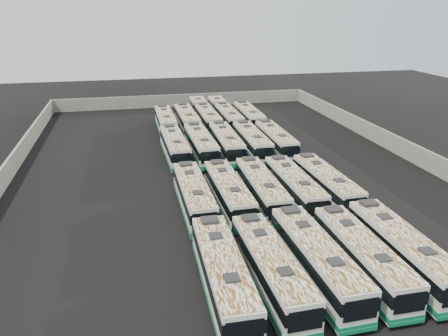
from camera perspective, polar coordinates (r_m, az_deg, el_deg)
ground at (r=46.04m, az=0.40°, el=-1.45°), size 140.00×140.00×0.00m
perimeter_wall at (r=45.64m, az=0.41°, el=-0.17°), size 45.20×73.20×2.20m
bus_front_far_left at (r=27.77m, az=-0.14°, el=-13.69°), size 2.50×11.11×3.12m
bus_front_left at (r=28.52m, az=6.14°, el=-12.92°), size 2.53×10.81×3.03m
bus_front_center at (r=29.74m, az=11.99°, el=-11.65°), size 2.59×11.14×3.13m
bus_front_right at (r=30.97m, az=17.53°, el=-10.95°), size 2.29×10.70×3.01m
bus_front_far_right at (r=32.49m, az=22.18°, el=-9.90°), size 2.40×11.07×3.12m
bus_midfront_far_left at (r=38.34m, az=-3.98°, el=-3.64°), size 2.38×10.84×3.05m
bus_midfront_left at (r=38.86m, az=0.56°, el=-3.27°), size 2.44×10.78×3.02m
bus_midfront_center at (r=39.77m, az=4.89°, el=-2.76°), size 2.46×10.84×3.04m
bus_midfront_right at (r=40.69m, az=9.12°, el=-2.43°), size 2.29×10.67×3.00m
bus_midfront_far_right at (r=41.85m, az=13.17°, el=-2.06°), size 2.51×10.76×3.02m
bus_midback_far_left at (r=51.81m, az=-6.45°, el=2.79°), size 2.58×10.92×3.06m
bus_midback_left at (r=52.12m, az=-3.05°, el=3.04°), size 2.55×11.15×3.13m
bus_midback_center at (r=52.79m, az=0.28°, el=3.29°), size 2.55×11.13×3.12m
bus_midback_right at (r=53.47m, az=3.64°, el=3.45°), size 2.46×10.94×3.07m
bus_midback_far_right at (r=54.39m, az=6.75°, el=3.61°), size 2.38×10.74×3.02m
bus_back_far_left at (r=63.51m, az=-7.64°, el=6.03°), size 2.32×10.73×3.02m
bus_back_left at (r=63.95m, az=-4.85°, el=6.28°), size 2.45×11.06×3.11m
bus_back_center at (r=67.19m, az=-2.55°, el=6.98°), size 2.29×16.63×3.01m
bus_back_right at (r=67.69m, az=0.08°, el=7.09°), size 2.32×16.49×2.99m
bus_back_far_right at (r=65.70m, az=3.27°, el=6.68°), size 2.54×10.93×3.06m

